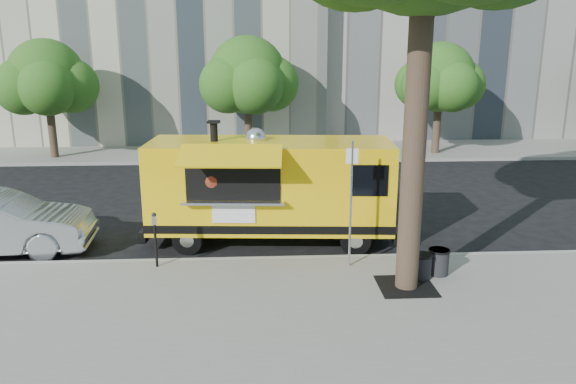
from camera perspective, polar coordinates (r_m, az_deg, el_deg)
The scene contains 13 objects.
ground at distance 14.87m, azimuth -0.71°, elevation -5.87°, with size 120.00×120.00×0.00m, color black.
sidewalk at distance 11.19m, azimuth 0.20°, elevation -12.76°, with size 60.00×6.00×0.15m, color gray.
curb at distance 13.98m, azimuth -0.54°, elevation -6.93°, with size 60.00×0.14×0.16m, color #999993.
far_sidewalk at distance 27.89m, azimuth -1.92°, elevation 4.13°, with size 60.00×5.00×0.15m, color gray.
tree_well at distance 12.62m, azimuth 11.90°, elevation -9.35°, with size 1.20×1.20×0.02m, color black.
far_tree_a at distance 27.87m, azimuth -23.33°, elevation 10.62°, with size 3.42×3.42×5.36m.
far_tree_b at distance 26.64m, azimuth -4.15°, elevation 11.75°, with size 3.60×3.60×5.50m.
far_tree_c at distance 27.70m, azimuth 15.18°, elevation 11.16°, with size 3.24×3.24×5.21m.
sign_post at distance 12.98m, azimuth 6.41°, elevation -0.48°, with size 0.28×0.06×3.00m.
parking_meter at distance 13.47m, azimuth -13.35°, elevation -4.08°, with size 0.11×0.11×1.33m.
food_truck at distance 14.94m, azimuth -1.90°, elevation 0.47°, with size 6.82×3.32×3.30m.
trash_bin_left at distance 13.03m, azimuth 13.45°, elevation -7.24°, with size 0.47×0.47×0.56m.
trash_bin_right at distance 13.31m, azimuth 15.05°, elevation -6.79°, with size 0.50×0.50×0.60m.
Camera 1 is at (-0.59, -13.89, 5.26)m, focal length 35.00 mm.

